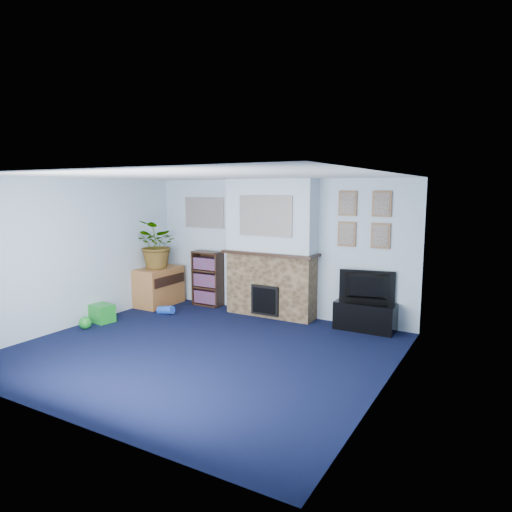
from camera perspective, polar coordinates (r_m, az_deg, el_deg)
The scene contains 26 objects.
floor at distance 6.54m, azimuth -6.71°, elevation -11.61°, with size 5.00×4.50×0.01m, color black.
ceiling at distance 6.15m, azimuth -7.09°, elevation 9.92°, with size 5.00×4.50×0.01m, color white.
wall_back at distance 8.13m, azimuth 2.55°, elevation 1.09°, with size 5.00×0.04×2.40m, color silver.
wall_front at distance 4.65m, azimuth -23.62°, elevation -5.08°, with size 5.00×0.04×2.40m, color silver.
wall_left at distance 7.96m, azimuth -21.54°, elevation 0.36°, with size 0.04×4.50×2.40m, color silver.
wall_right at distance 5.17m, azimuth 16.03°, elevation -3.40°, with size 0.04×4.50×2.40m, color silver.
chimney_breast at distance 7.95m, azimuth 1.88°, elevation 0.82°, with size 1.72×0.50×2.40m.
collage_main at distance 7.71m, azimuth 1.17°, elevation 5.03°, with size 1.00×0.03×0.68m, color gray.
collage_left at distance 8.88m, azimuth -6.46°, elevation 5.42°, with size 0.90×0.03×0.58m, color gray.
portrait_tl at distance 7.55m, azimuth 11.40°, elevation 6.47°, with size 0.30×0.03×0.40m, color brown.
portrait_tr at distance 7.40m, azimuth 15.47°, elevation 6.30°, with size 0.30×0.03×0.40m, color brown.
portrait_bl at distance 7.58m, azimuth 11.29°, elevation 2.70°, with size 0.30×0.03×0.40m, color brown.
portrait_br at distance 7.43m, azimuth 15.32°, elevation 2.45°, with size 0.30×0.03×0.40m, color brown.
tv_stand at distance 7.51m, azimuth 13.47°, elevation -7.34°, with size 0.94×0.40×0.45m, color black.
television at distance 7.42m, azimuth 13.64°, elevation -3.77°, with size 0.87×0.11×0.50m, color black.
bookshelf at distance 8.84m, azimuth -6.03°, elevation -2.94°, with size 0.58×0.28×1.05m.
sideboard at distance 9.04m, azimuth -12.03°, elevation -3.81°, with size 0.52×0.94×0.73m, color #A16533.
potted_plant at distance 8.84m, azimuth -12.16°, elevation 1.44°, with size 0.83×0.72×0.92m, color #26661E.
mantel_clock at distance 7.91m, azimuth 1.73°, elevation 1.04°, with size 0.11×0.07×0.16m, color gold.
mantel_candle at distance 7.78m, azimuth 3.64°, elevation 0.98°, with size 0.04×0.04×0.14m, color #B2BFC6.
mantel_teddy at distance 8.22m, azimuth -2.15°, elevation 1.28°, with size 0.13×0.13×0.13m, color gray.
mantel_can at distance 7.61m, azimuth 6.44°, elevation 0.63°, with size 0.07×0.07×0.13m, color purple.
green_crate at distance 8.20m, azimuth -18.69°, elevation -6.84°, with size 0.37×0.30×0.30m, color #198C26.
toy_ball at distance 7.89m, azimuth -20.55°, elevation -7.89°, with size 0.20×0.20×0.20m, color #198C26.
toy_block at distance 8.23m, azimuth -18.48°, elevation -6.99°, with size 0.17×0.17×0.20m, color purple.
toy_tube at distance 8.42m, azimuth -11.22°, elevation -6.64°, with size 0.15×0.15×0.32m, color blue.
Camera 1 is at (3.66, -4.94, 2.22)m, focal length 32.00 mm.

